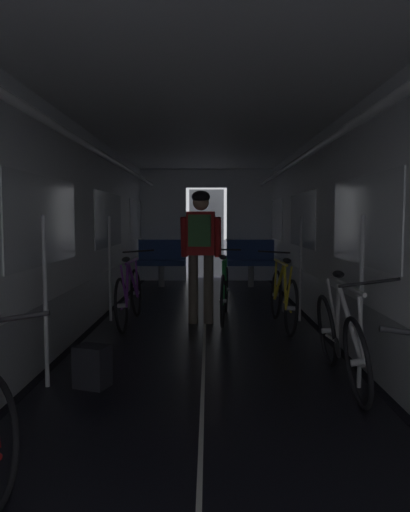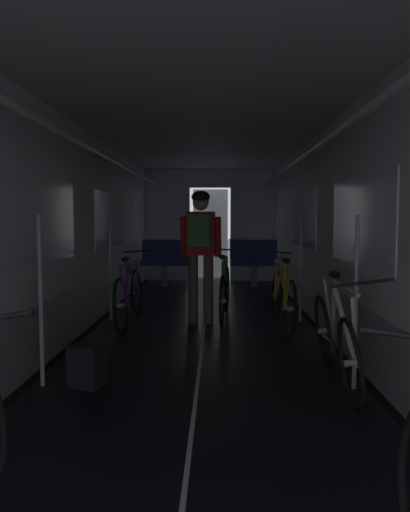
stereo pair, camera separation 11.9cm
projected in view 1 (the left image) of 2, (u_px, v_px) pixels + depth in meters
train_car_shell at (204, 189)px, 5.37m from camera, size 3.14×12.34×2.57m
bench_seat_far_left at (162, 258)px, 9.92m from camera, size 0.98×0.51×0.95m
bench_seat_far_right at (251, 258)px, 9.91m from camera, size 0.98×0.51×0.95m
bicycle_white at (341, 338)px, 4.06m from camera, size 0.44×1.69×0.95m
bicycle_purple at (129, 295)px, 6.35m from camera, size 0.44×1.69×0.95m
bicycle_yellow at (283, 297)px, 6.18m from camera, size 0.44×1.69×0.94m
person_cyclist_aisle at (201, 242)px, 6.35m from camera, size 0.54×0.41×1.73m
bicycle_green_in_aisle at (224, 291)px, 6.66m from camera, size 0.44×1.69×0.93m
backpack_on_floor at (92, 366)px, 3.99m from camera, size 0.31×0.27×0.34m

